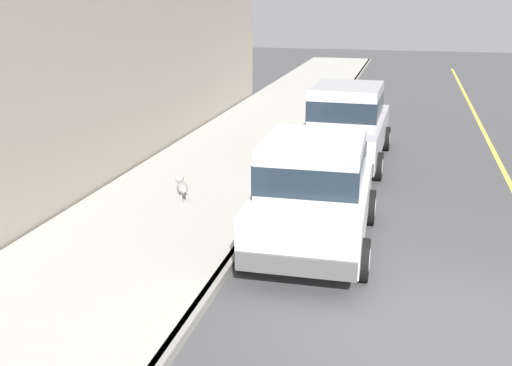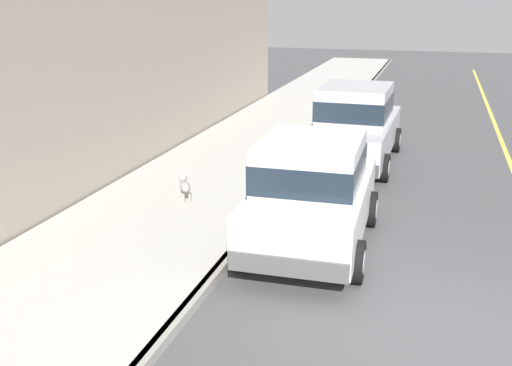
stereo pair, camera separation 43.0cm
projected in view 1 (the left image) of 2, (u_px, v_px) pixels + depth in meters
ground_plane at (452, 332)px, 7.34m from camera, size 80.00×80.00×0.00m
curb at (207, 296)px, 8.07m from camera, size 0.16×64.00×0.14m
sidewalk at (88, 281)px, 8.50m from camera, size 3.60×64.00×0.14m
car_white_hatchback at (314, 191)px, 9.57m from camera, size 2.03×3.84×1.88m
car_silver_sedan at (346, 123)px, 14.58m from camera, size 2.10×4.63×1.92m
dog_grey at (182, 186)px, 11.56m from camera, size 0.46×0.67×0.49m
building_facade at (138, 71)px, 14.28m from camera, size 0.50×20.00×4.50m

